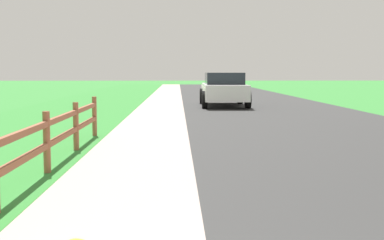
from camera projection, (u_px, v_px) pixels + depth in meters
The scene contains 6 objects.
ground_plane at pixel (183, 102), 26.21m from camera, with size 120.00×120.00×0.00m, color #327F32.
road_asphalt at pixel (246, 100), 28.30m from camera, with size 7.00×66.00×0.01m, color #303030.
curb_concrete at pixel (127, 100), 28.11m from camera, with size 6.00×66.00×0.01m, color #B39A91.
grass_verge at pixel (100, 100), 28.07m from camera, with size 5.00×66.00×0.00m, color #327F32.
rail_fence at pixel (25, 148), 6.78m from camera, with size 0.11×11.57×0.96m.
parked_suv_white at pixel (224, 89), 23.21m from camera, with size 2.11×5.00×1.51m.
Camera 1 is at (-0.26, -1.18, 1.57)m, focal length 48.25 mm.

